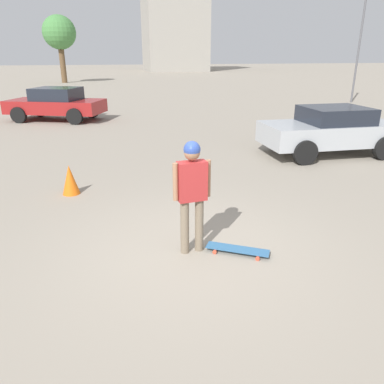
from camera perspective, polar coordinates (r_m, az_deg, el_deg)
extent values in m
plane|color=gray|center=(5.93, 0.00, -8.95)|extent=(220.00, 220.00, 0.00)
cylinder|color=#7A6B56|center=(5.70, -1.12, -5.37)|extent=(0.13, 0.13, 0.86)
cylinder|color=#7A6B56|center=(5.77, 1.10, -5.04)|extent=(0.13, 0.13, 0.86)
cube|color=#B22D2D|center=(5.46, 0.00, 1.67)|extent=(0.24, 0.44, 0.59)
cylinder|color=#9E7051|center=(5.39, -2.54, 1.54)|extent=(0.08, 0.08, 0.56)
cylinder|color=#9E7051|center=(5.54, 2.46, 2.09)|extent=(0.08, 0.08, 0.56)
sphere|color=#9E7051|center=(5.34, 0.00, 6.06)|extent=(0.23, 0.23, 0.23)
sphere|color=#2D4799|center=(5.33, 0.00, 6.49)|extent=(0.24, 0.24, 0.24)
cube|color=#336693|center=(5.88, 6.95, -8.62)|extent=(0.71, 0.94, 0.01)
cylinder|color=#D14C33|center=(5.85, 3.47, -9.10)|extent=(0.06, 0.07, 0.06)
cylinder|color=#D14C33|center=(6.07, 4.08, -7.96)|extent=(0.06, 0.07, 0.06)
cylinder|color=#D14C33|center=(5.75, 9.97, -9.96)|extent=(0.06, 0.07, 0.06)
cylinder|color=#D14C33|center=(5.97, 10.32, -8.76)|extent=(0.06, 0.07, 0.06)
cube|color=#ADB2B7|center=(12.14, 20.26, 8.41)|extent=(1.95, 4.11, 0.62)
cube|color=#1E232D|center=(12.11, 20.99, 10.92)|extent=(1.68, 1.88, 0.46)
cylinder|color=black|center=(10.83, 16.84, 5.77)|extent=(0.23, 0.70, 0.69)
cylinder|color=black|center=(12.38, 12.94, 7.88)|extent=(0.23, 0.70, 0.69)
cylinder|color=black|center=(13.61, 22.66, 7.93)|extent=(0.23, 0.70, 0.69)
cube|color=maroon|center=(18.69, -20.03, 12.18)|extent=(3.39, 4.64, 0.58)
cube|color=#1E232D|center=(18.58, -19.94, 13.90)|extent=(2.29, 2.42, 0.54)
cylinder|color=black|center=(18.61, -24.90, 10.60)|extent=(0.46, 0.73, 0.71)
cylinder|color=black|center=(20.18, -22.05, 11.61)|extent=(0.46, 0.73, 0.71)
cylinder|color=black|center=(17.31, -17.44, 10.93)|extent=(0.46, 0.73, 0.71)
cylinder|color=black|center=(18.98, -15.02, 11.92)|extent=(0.46, 0.73, 0.71)
cube|color=#9E998E|center=(71.78, -2.75, 26.66)|extent=(9.82, 10.36, 21.75)
cylinder|color=brown|center=(43.84, -19.10, 17.96)|extent=(0.57, 0.57, 3.81)
sphere|color=#478442|center=(43.88, -19.59, 21.96)|extent=(3.37, 3.37, 3.37)
cone|color=orange|center=(8.57, -18.09, 1.79)|extent=(0.37, 0.37, 0.65)
cylinder|color=#59595E|center=(26.33, 24.00, 18.81)|extent=(0.12, 0.12, 5.92)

